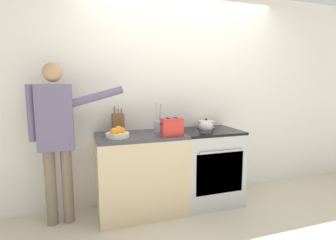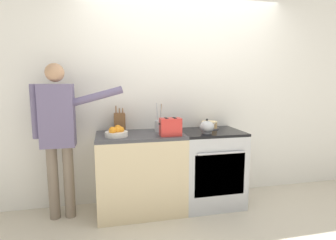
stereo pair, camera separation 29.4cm
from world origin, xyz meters
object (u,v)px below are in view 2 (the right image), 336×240
layer_cake (209,125)px  tea_kettle (207,127)px  toaster (170,127)px  stove_range (210,167)px  utensil_crock (159,125)px  fruit_bowl (117,132)px  knife_block (120,122)px  person_baker (59,128)px

layer_cake → tea_kettle: tea_kettle is taller
toaster → stove_range: bearing=17.8°
layer_cake → utensil_crock: (-0.65, -0.07, 0.03)m
layer_cake → tea_kettle: (-0.13, -0.26, 0.03)m
stove_range → fruit_bowl: size_ratio=3.77×
toaster → fruit_bowl: bearing=171.9°
layer_cake → fruit_bowl: (-1.14, -0.24, 0.00)m
stove_range → toaster: 0.78m
knife_block → person_baker: (-0.64, -0.17, -0.01)m
tea_kettle → knife_block: size_ratio=0.66×
layer_cake → person_baker: size_ratio=0.14×
person_baker → fruit_bowl: bearing=-17.5°
tea_kettle → fruit_bowl: (-1.01, 0.02, -0.03)m
knife_block → utensil_crock: (0.45, -0.11, -0.03)m
utensil_crock → fruit_bowl: bearing=-161.1°
layer_cake → person_baker: 1.74m
tea_kettle → toaster: 0.44m
tea_kettle → person_baker: person_baker is taller
tea_kettle → layer_cake: bearing=63.0°
toaster → tea_kettle: bearing=7.3°
utensil_crock → fruit_bowl: size_ratio=1.41×
stove_range → person_baker: size_ratio=0.54×
layer_cake → toaster: bearing=-151.0°
stove_range → tea_kettle: (-0.09, -0.11, 0.52)m
toaster → layer_cake: bearing=29.0°
tea_kettle → utensil_crock: size_ratio=0.60×
tea_kettle → knife_block: 1.01m
fruit_bowl → toaster: 0.58m
stove_range → utensil_crock: 0.81m
fruit_bowl → tea_kettle: bearing=-1.4°
utensil_crock → person_baker: (-1.08, -0.05, 0.02)m
layer_cake → stove_range: bearing=-104.8°
stove_range → layer_cake: (0.04, 0.15, 0.49)m
stove_range → utensil_crock: utensil_crock is taller
knife_block → toaster: bearing=-34.8°
tea_kettle → person_baker: bearing=174.9°
tea_kettle → utensil_crock: 0.55m
stove_range → tea_kettle: tea_kettle is taller
tea_kettle → fruit_bowl: size_ratio=0.84×
tea_kettle → person_baker: (-1.60, 0.14, 0.03)m
person_baker → layer_cake: bearing=-2.3°
stove_range → tea_kettle: size_ratio=4.49×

